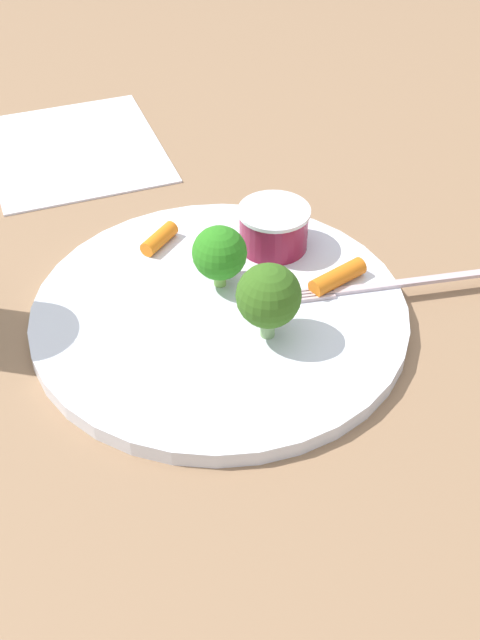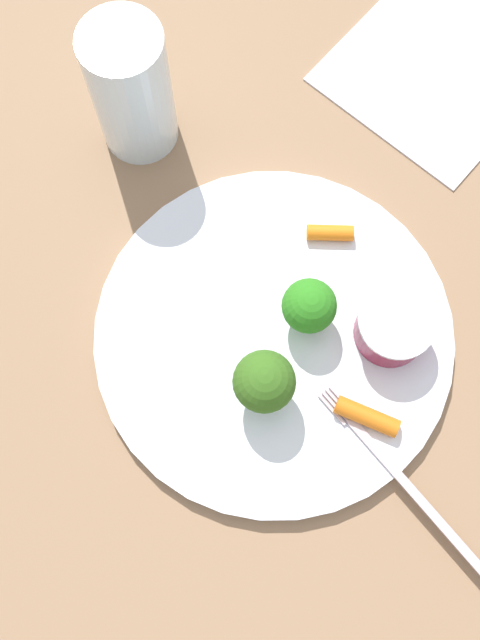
% 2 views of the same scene
% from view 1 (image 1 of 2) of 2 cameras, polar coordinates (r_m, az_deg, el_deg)
% --- Properties ---
extents(ground_plane, '(2.40, 2.40, 0.00)m').
position_cam_1_polar(ground_plane, '(0.59, -1.42, -0.04)').
color(ground_plane, '#8B6A4B').
extents(plate, '(0.27, 0.27, 0.01)m').
position_cam_1_polar(plate, '(0.59, -1.43, 0.40)').
color(plate, white).
rests_on(plate, ground_plane).
extents(sauce_cup, '(0.06, 0.06, 0.03)m').
position_cam_1_polar(sauce_cup, '(0.64, 2.36, 6.43)').
color(sauce_cup, maroon).
rests_on(sauce_cup, plate).
extents(broccoli_floret_0, '(0.04, 0.04, 0.06)m').
position_cam_1_polar(broccoli_floret_0, '(0.54, 2.00, 1.66)').
color(broccoli_floret_0, '#88B071').
rests_on(broccoli_floret_0, plate).
extents(broccoli_floret_1, '(0.04, 0.04, 0.05)m').
position_cam_1_polar(broccoli_floret_1, '(0.59, -1.00, 4.66)').
color(broccoli_floret_1, '#8AC157').
rests_on(broccoli_floret_1, plate).
extents(carrot_stick_0, '(0.04, 0.03, 0.01)m').
position_cam_1_polar(carrot_stick_0, '(0.65, -5.64, 5.65)').
color(carrot_stick_0, orange).
rests_on(carrot_stick_0, plate).
extents(carrot_stick_1, '(0.04, 0.05, 0.01)m').
position_cam_1_polar(carrot_stick_1, '(0.61, 6.81, 2.98)').
color(carrot_stick_1, orange).
rests_on(carrot_stick_1, plate).
extents(fork, '(0.04, 0.18, 0.00)m').
position_cam_1_polar(fork, '(0.62, 11.62, 2.57)').
color(fork, '#C1ABB2').
rests_on(fork, plate).
extents(napkin, '(0.23, 0.21, 0.00)m').
position_cam_1_polar(napkin, '(0.81, -11.44, 11.62)').
color(napkin, silver).
rests_on(napkin, ground_plane).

